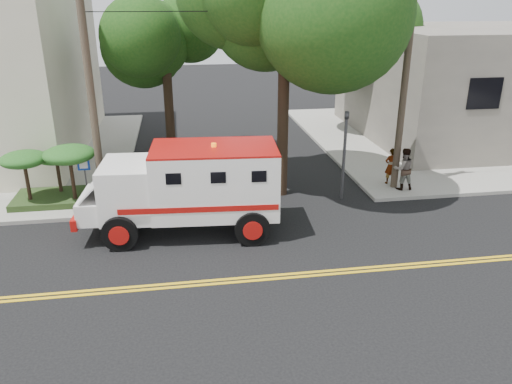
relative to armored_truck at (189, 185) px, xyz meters
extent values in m
plane|color=black|center=(2.34, -3.50, -1.74)|extent=(100.00, 100.00, 0.00)
cube|color=gray|center=(15.84, 10.00, -1.66)|extent=(17.00, 17.00, 0.15)
cube|color=#665F57|center=(17.34, 10.50, 1.41)|extent=(14.00, 12.00, 6.00)
cylinder|color=#382D23|center=(-3.26, 2.50, 2.76)|extent=(0.28, 0.28, 9.00)
cylinder|color=#382D23|center=(8.64, 2.70, 2.76)|extent=(0.28, 0.28, 9.00)
cylinder|color=black|center=(3.84, 3.00, 1.76)|extent=(0.44, 0.44, 7.00)
sphere|color=#143E11|center=(3.84, 3.00, 5.26)|extent=(5.32, 5.32, 5.32)
sphere|color=#143E11|center=(4.98, 2.24, 5.83)|extent=(4.56, 4.56, 4.56)
cylinder|color=black|center=(-0.66, 8.50, 1.06)|extent=(0.44, 0.44, 5.60)
sphere|color=#143E11|center=(-0.66, 8.50, 3.86)|extent=(3.92, 3.92, 3.92)
sphere|color=#143E11|center=(0.18, 7.94, 4.28)|extent=(3.36, 3.36, 3.36)
cylinder|color=black|center=(10.84, 12.50, 1.24)|extent=(0.44, 0.44, 5.95)
sphere|color=#143E11|center=(10.84, 12.50, 4.21)|extent=(4.20, 4.20, 4.20)
sphere|color=#143E11|center=(11.74, 11.90, 4.66)|extent=(3.60, 3.60, 3.60)
cylinder|color=#3F3F42|center=(6.14, 2.10, 0.06)|extent=(0.12, 0.12, 3.60)
imported|color=#3F3F42|center=(6.14, 2.10, 1.41)|extent=(0.15, 0.18, 0.90)
cylinder|color=#3F3F42|center=(-3.86, 2.70, -0.74)|extent=(0.06, 0.06, 2.00)
cube|color=#0C33A5|center=(-3.86, 2.64, 0.06)|extent=(0.45, 0.03, 0.45)
cube|color=#1E3314|center=(-5.16, 3.30, -1.47)|extent=(3.20, 2.00, 0.24)
cylinder|color=black|center=(-6.06, 3.00, -0.59)|extent=(0.14, 0.14, 1.52)
ellipsoid|color=#1F4D17|center=(-6.06, 3.00, 0.27)|extent=(1.73, 1.73, 0.60)
cylinder|color=black|center=(-5.06, 3.70, -0.67)|extent=(0.14, 0.14, 1.36)
ellipsoid|color=#1F4D17|center=(-5.06, 3.70, 0.10)|extent=(1.55, 1.55, 0.54)
cylinder|color=black|center=(-4.36, 2.80, -0.51)|extent=(0.14, 0.14, 1.68)
ellipsoid|color=#1F4D17|center=(-4.36, 2.80, 0.44)|extent=(1.91, 1.91, 0.66)
cube|color=white|center=(0.87, -0.06, 0.13)|extent=(4.33, 2.74, 2.24)
cube|color=white|center=(-2.01, 0.14, -0.08)|extent=(1.87, 2.46, 1.82)
cube|color=black|center=(-2.84, 0.20, 0.40)|extent=(0.19, 1.82, 0.75)
cube|color=white|center=(-3.13, 0.22, -0.62)|extent=(1.11, 2.20, 0.75)
cube|color=#A50F0C|center=(-3.66, 0.26, -0.88)|extent=(0.35, 2.30, 0.37)
cube|color=#A50F0C|center=(0.87, -0.06, 1.28)|extent=(4.33, 2.74, 0.06)
cylinder|color=black|center=(-2.31, -1.04, -1.15)|extent=(1.20, 0.42, 1.17)
cylinder|color=black|center=(-2.14, 1.35, -1.15)|extent=(1.20, 0.42, 1.17)
cylinder|color=black|center=(1.96, -1.34, -1.15)|extent=(1.20, 0.42, 1.17)
cylinder|color=black|center=(2.12, 1.05, -1.15)|extent=(1.20, 0.42, 1.17)
imported|color=gray|center=(8.62, 3.12, -0.80)|extent=(0.61, 0.43, 1.57)
imported|color=gray|center=(8.85, 2.39, -0.70)|extent=(0.89, 0.70, 1.77)
camera|label=1|loc=(-0.24, -15.96, 5.92)|focal=35.00mm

